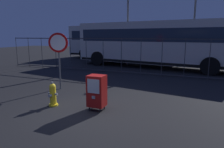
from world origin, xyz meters
The scene contains 9 objects.
ground_plane centered at (0.00, 0.00, 0.00)m, with size 60.00×60.00×0.00m, color black.
fire_hydrant centered at (-1.18, 0.07, 0.35)m, with size 0.33×0.32×0.75m.
newspaper_box_primary centered at (0.22, 0.26, 0.57)m, with size 0.48×0.42×1.02m.
stop_sign centered at (-2.22, 1.83, 1.60)m, with size 0.71×0.31×2.23m.
fence_barrier centered at (0.00, 6.02, 1.02)m, with size 18.03×0.04×2.00m.
bus_near centered at (0.05, 9.02, 1.71)m, with size 10.76×4.04×3.00m.
bus_far centered at (-3.18, 13.17, 1.71)m, with size 10.65×3.37×3.00m.
street_light_near_left centered at (2.45, 12.34, 4.09)m, with size 0.32×0.32×7.05m.
street_light_near_right centered at (-1.96, 9.66, 3.71)m, with size 0.32×0.32×6.33m.
Camera 1 is at (2.76, -4.76, 2.11)m, focal length 32.67 mm.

